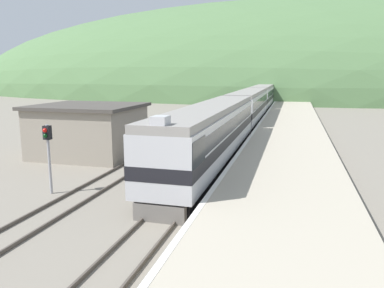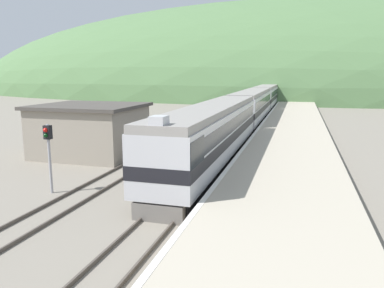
{
  "view_description": "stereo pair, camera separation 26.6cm",
  "coord_description": "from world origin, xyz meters",
  "px_view_note": "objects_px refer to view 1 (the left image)",
  "views": [
    {
      "loc": [
        5.22,
        4.6,
        6.17
      ],
      "look_at": [
        0.03,
        23.66,
        2.41
      ],
      "focal_mm": 35.0,
      "sensor_mm": 36.0,
      "label": 1
    },
    {
      "loc": [
        5.47,
        4.67,
        6.17
      ],
      "look_at": [
        0.03,
        23.66,
        2.41
      ],
      "focal_mm": 35.0,
      "sensor_mm": 36.0,
      "label": 2
    }
  ],
  "objects_px": {
    "carriage_second": "(249,106)",
    "signal_post_siding": "(48,144)",
    "express_train_lead_car": "(211,133)",
    "carriage_fourth": "(270,91)",
    "carriage_third": "(263,96)"
  },
  "relations": [
    {
      "from": "carriage_second",
      "to": "carriage_third",
      "type": "height_order",
      "value": "same"
    },
    {
      "from": "carriage_fourth",
      "to": "carriage_second",
      "type": "bearing_deg",
      "value": -90.0
    },
    {
      "from": "carriage_second",
      "to": "signal_post_siding",
      "type": "height_order",
      "value": "carriage_second"
    },
    {
      "from": "express_train_lead_car",
      "to": "carriage_second",
      "type": "bearing_deg",
      "value": 90.0
    },
    {
      "from": "carriage_fourth",
      "to": "signal_post_siding",
      "type": "relative_size",
      "value": 5.38
    },
    {
      "from": "signal_post_siding",
      "to": "carriage_fourth",
      "type": "bearing_deg",
      "value": 84.51
    },
    {
      "from": "express_train_lead_car",
      "to": "carriage_fourth",
      "type": "xyz_separation_m",
      "value": [
        0.0,
        62.0,
        -0.01
      ]
    },
    {
      "from": "express_train_lead_car",
      "to": "carriage_third",
      "type": "relative_size",
      "value": 1.08
    },
    {
      "from": "carriage_second",
      "to": "signal_post_siding",
      "type": "bearing_deg",
      "value": -102.92
    },
    {
      "from": "express_train_lead_car",
      "to": "signal_post_siding",
      "type": "xyz_separation_m",
      "value": [
        -6.73,
        -8.02,
        0.37
      ]
    },
    {
      "from": "signal_post_siding",
      "to": "express_train_lead_car",
      "type": "bearing_deg",
      "value": 49.97
    },
    {
      "from": "carriage_third",
      "to": "carriage_second",
      "type": "bearing_deg",
      "value": -90.0
    },
    {
      "from": "express_train_lead_car",
      "to": "signal_post_siding",
      "type": "height_order",
      "value": "express_train_lead_car"
    },
    {
      "from": "carriage_third",
      "to": "signal_post_siding",
      "type": "relative_size",
      "value": 5.38
    },
    {
      "from": "carriage_third",
      "to": "signal_post_siding",
      "type": "xyz_separation_m",
      "value": [
        -6.73,
        -49.68,
        0.38
      ]
    }
  ]
}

